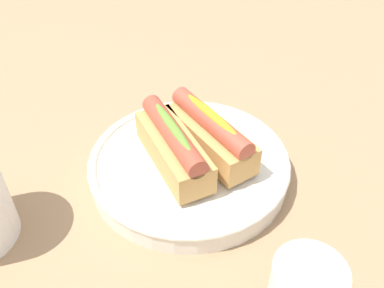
{
  "coord_description": "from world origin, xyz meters",
  "views": [
    {
      "loc": [
        -0.39,
        0.11,
        0.41
      ],
      "look_at": [
        0.02,
        -0.0,
        0.05
      ],
      "focal_mm": 39.11,
      "sensor_mm": 36.0,
      "label": 1
    }
  ],
  "objects": [
    {
      "name": "ground_plane",
      "position": [
        0.0,
        0.0,
        0.0
      ],
      "size": [
        2.4,
        2.4,
        0.0
      ],
      "primitive_type": "plane",
      "color": "#9E7A56"
    },
    {
      "name": "hotdog_front",
      "position": [
        0.02,
        -0.03,
        0.06
      ],
      "size": [
        0.16,
        0.09,
        0.06
      ],
      "color": "tan",
      "rests_on": "serving_bowl"
    },
    {
      "name": "hotdog_back",
      "position": [
        0.01,
        0.02,
        0.06
      ],
      "size": [
        0.16,
        0.08,
        0.06
      ],
      "color": "tan",
      "rests_on": "serving_bowl"
    },
    {
      "name": "serving_bowl",
      "position": [
        0.02,
        -0.0,
        0.02
      ],
      "size": [
        0.27,
        0.27,
        0.03
      ],
      "color": "silver",
      "rests_on": "ground_plane"
    }
  ]
}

